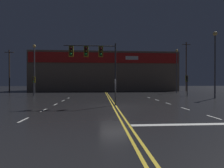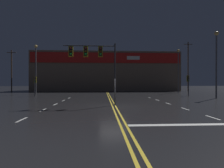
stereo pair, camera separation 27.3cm
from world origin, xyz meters
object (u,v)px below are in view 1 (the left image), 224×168
(traffic_signal_corner_northwest, at_px, (34,82))
(streetlight_near_left, at_px, (177,65))
(traffic_signal_median, at_px, (93,56))
(streetlight_near_right, at_px, (215,56))
(streetlight_far_right, at_px, (34,63))
(traffic_signal_corner_northeast, at_px, (187,81))

(traffic_signal_corner_northwest, relative_size, streetlight_near_left, 0.34)
(traffic_signal_median, relative_size, streetlight_near_right, 0.64)
(streetlight_near_left, distance_m, streetlight_far_right, 28.74)
(streetlight_near_right, bearing_deg, traffic_signal_corner_northeast, 112.67)
(traffic_signal_corner_northwest, height_order, streetlight_near_left, streetlight_near_left)
(traffic_signal_corner_northeast, distance_m, traffic_signal_corner_northwest, 24.52)
(traffic_signal_median, height_order, streetlight_near_right, streetlight_near_right)
(traffic_signal_median, xyz_separation_m, traffic_signal_corner_northeast, (14.65, 10.91, -2.17))
(streetlight_far_right, bearing_deg, traffic_signal_corner_northeast, -12.92)
(traffic_signal_median, relative_size, streetlight_near_left, 0.63)
(traffic_signal_corner_northeast, xyz_separation_m, traffic_signal_corner_northwest, (-24.50, 0.96, -0.15))
(streetlight_near_right, bearing_deg, traffic_signal_corner_northwest, 168.71)
(traffic_signal_corner_northeast, height_order, streetlight_near_left, streetlight_near_left)
(traffic_signal_corner_northeast, relative_size, traffic_signal_corner_northwest, 1.06)
(traffic_signal_corner_northeast, bearing_deg, traffic_signal_median, -143.31)
(traffic_signal_corner_northwest, bearing_deg, streetlight_near_left, 16.69)
(traffic_signal_median, height_order, traffic_signal_corner_northwest, traffic_signal_median)
(traffic_signal_median, bearing_deg, streetlight_near_right, 21.97)
(traffic_signal_median, bearing_deg, traffic_signal_corner_northeast, 36.69)
(traffic_signal_corner_northwest, height_order, streetlight_near_right, streetlight_near_right)
(streetlight_near_left, relative_size, streetlight_far_right, 1.01)
(streetlight_near_left, xyz_separation_m, streetlight_far_right, (-28.58, -3.01, -0.03))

